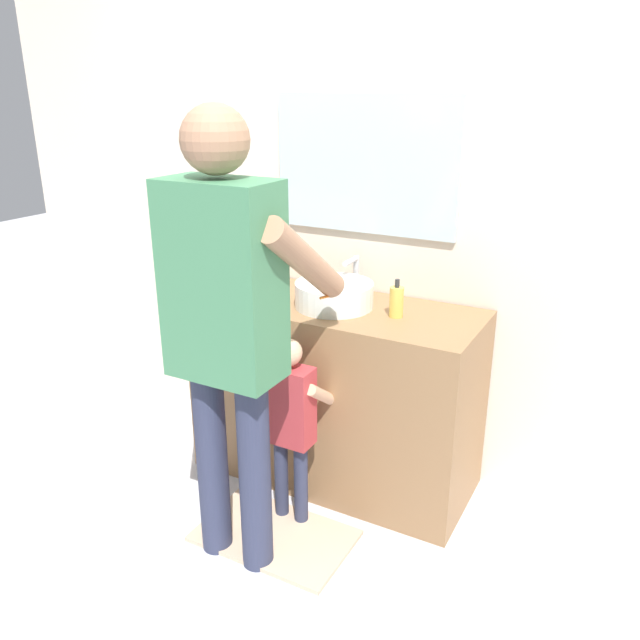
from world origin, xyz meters
The scene contains 10 objects.
ground_plane centered at (0.00, 0.00, 0.00)m, with size 14.00×14.00×0.00m, color silver.
back_wall centered at (0.00, 0.62, 1.35)m, with size 4.40×0.10×2.70m.
vanity_cabinet centered at (0.00, 0.30, 0.44)m, with size 1.30×0.54×0.87m, color olive.
sink_basin centered at (0.00, 0.28, 0.93)m, with size 0.35×0.35×0.11m.
faucet centered at (0.00, 0.49, 0.96)m, with size 0.18×0.14×0.18m.
toothbrush_cup centered at (-0.34, 0.27, 0.93)m, with size 0.07×0.07×0.21m.
soap_bottle centered at (0.29, 0.29, 0.94)m, with size 0.06×0.06×0.17m.
bath_mat centered at (0.00, -0.25, 0.01)m, with size 0.64×0.40×0.02m, color #CCAD8E.
child_toddler centered at (0.00, -0.10, 0.51)m, with size 0.26×0.26×0.85m.
adult_parent centered at (-0.08, -0.39, 1.05)m, with size 0.54×0.57×1.75m.
Camera 1 is at (1.22, -2.08, 1.79)m, focal length 35.52 mm.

